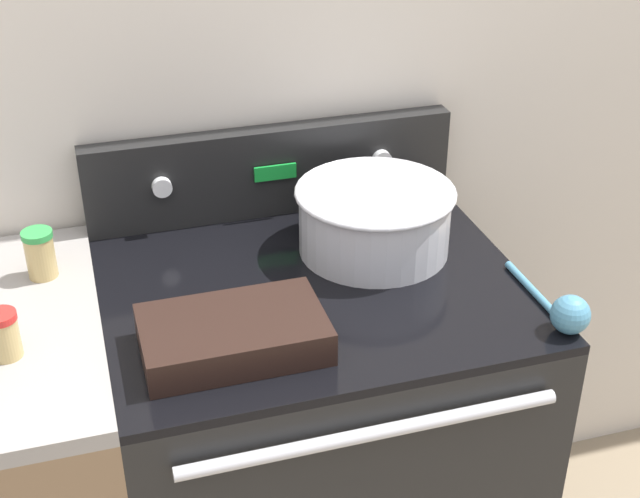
{
  "coord_description": "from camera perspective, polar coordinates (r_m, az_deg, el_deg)",
  "views": [
    {
      "loc": [
        -0.4,
        -1.04,
        1.83
      ],
      "look_at": [
        0.02,
        0.35,
        1.0
      ],
      "focal_mm": 50.0,
      "sensor_mm": 36.0,
      "label": 1
    }
  ],
  "objects": [
    {
      "name": "stove_range",
      "position": [
        1.98,
        -0.43,
        -13.72
      ],
      "size": [
        0.79,
        0.69,
        0.94
      ],
      "color": "black",
      "rests_on": "ground_plane"
    },
    {
      "name": "ladle",
      "position": [
        1.6,
        15.48,
        -3.91
      ],
      "size": [
        0.07,
        0.26,
        0.07
      ],
      "color": "teal",
      "rests_on": "stove_range"
    },
    {
      "name": "spice_jar_green_cap",
      "position": [
        1.74,
        -17.48,
        -0.29
      ],
      "size": [
        0.06,
        0.06,
        0.1
      ],
      "color": "tan",
      "rests_on": "side_counter"
    },
    {
      "name": "spice_jar_red_cap",
      "position": [
        1.54,
        -19.59,
        -5.19
      ],
      "size": [
        0.05,
        0.05,
        0.08
      ],
      "color": "tan",
      "rests_on": "side_counter"
    },
    {
      "name": "mixing_bowl",
      "position": [
        1.76,
        3.51,
        2.13
      ],
      "size": [
        0.32,
        0.32,
        0.14
      ],
      "color": "silver",
      "rests_on": "stove_range"
    },
    {
      "name": "casserole_dish",
      "position": [
        1.5,
        -5.58,
        -5.33
      ],
      "size": [
        0.31,
        0.19,
        0.06
      ],
      "color": "black",
      "rests_on": "stove_range"
    },
    {
      "name": "kitchen_wall",
      "position": [
        1.88,
        -3.75,
        11.78
      ],
      "size": [
        8.0,
        0.05,
        2.5
      ],
      "color": "beige",
      "rests_on": "ground_plane"
    },
    {
      "name": "control_panel",
      "position": [
        1.9,
        -3.11,
        5.04
      ],
      "size": [
        0.79,
        0.07,
        0.19
      ],
      "color": "black",
      "rests_on": "stove_range"
    }
  ]
}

